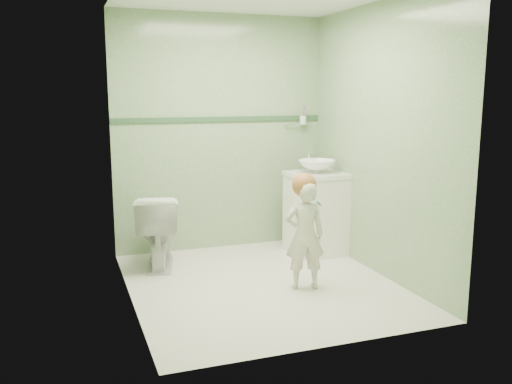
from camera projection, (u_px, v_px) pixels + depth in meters
name	position (u px, v px, depth m)	size (l,w,h in m)	color
ground	(262.00, 284.00, 4.74)	(2.50, 2.50, 0.00)	silver
room_shell	(262.00, 145.00, 4.52)	(2.50, 2.54, 2.40)	#7CA172
trim_stripe	(220.00, 119.00, 5.64)	(2.20, 0.02, 0.05)	#305333
vanity	(316.00, 215.00, 5.59)	(0.52, 0.50, 0.80)	white
counter	(317.00, 175.00, 5.52)	(0.54, 0.52, 0.04)	white
basin	(317.00, 166.00, 5.51)	(0.37, 0.37, 0.13)	white
faucet	(309.00, 156.00, 5.66)	(0.03, 0.13, 0.18)	silver
cup_holder	(302.00, 120.00, 5.89)	(0.26, 0.07, 0.21)	silver
toilet	(158.00, 230.00, 5.17)	(0.39, 0.69, 0.70)	white
toddler	(305.00, 235.00, 4.57)	(0.33, 0.22, 0.91)	beige
hair_cap	(304.00, 185.00, 4.52)	(0.20, 0.20, 0.20)	#9E5D30
teal_toothbrush	(318.00, 203.00, 4.41)	(0.11, 0.14, 0.08)	#048670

